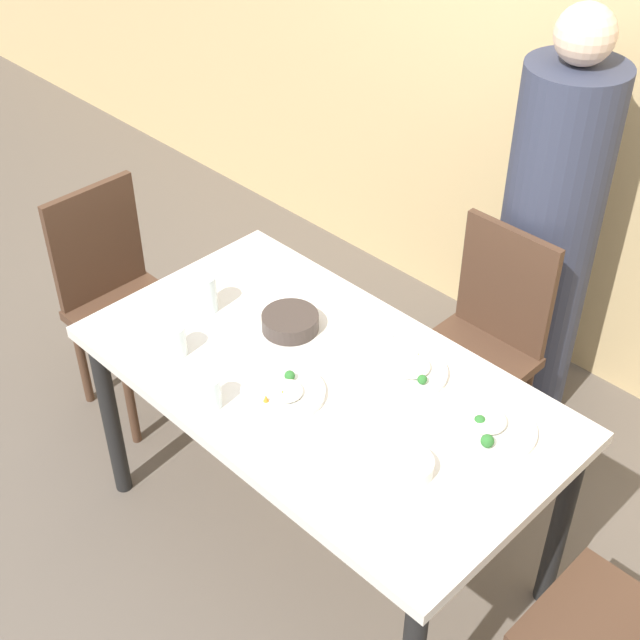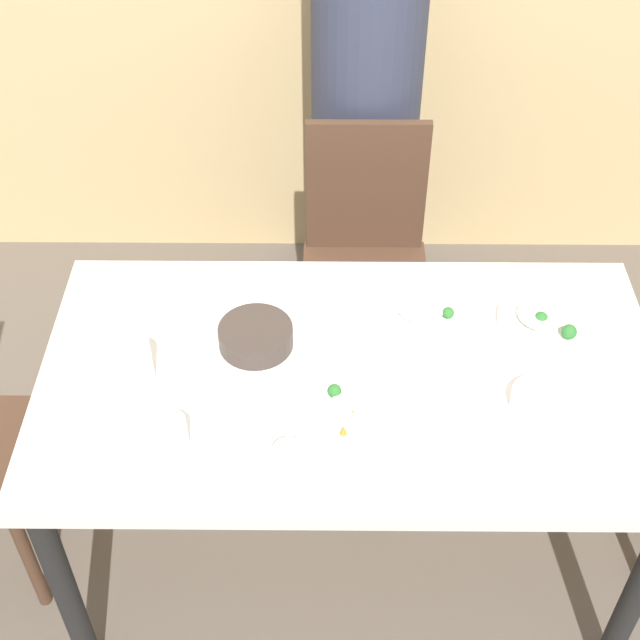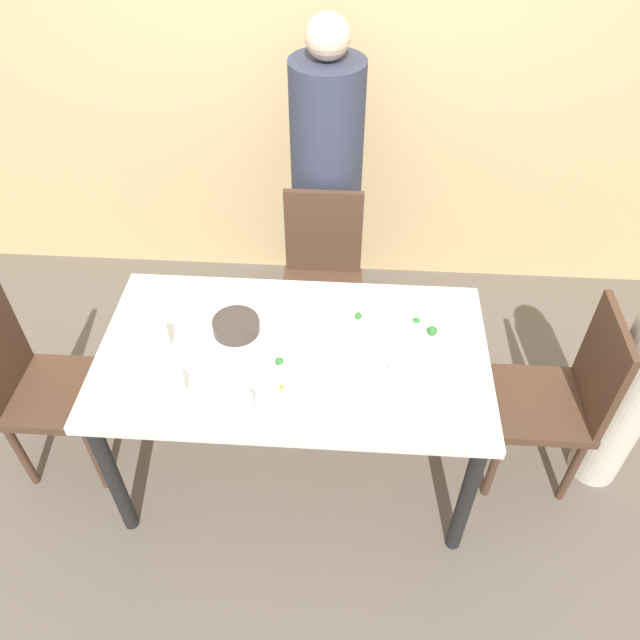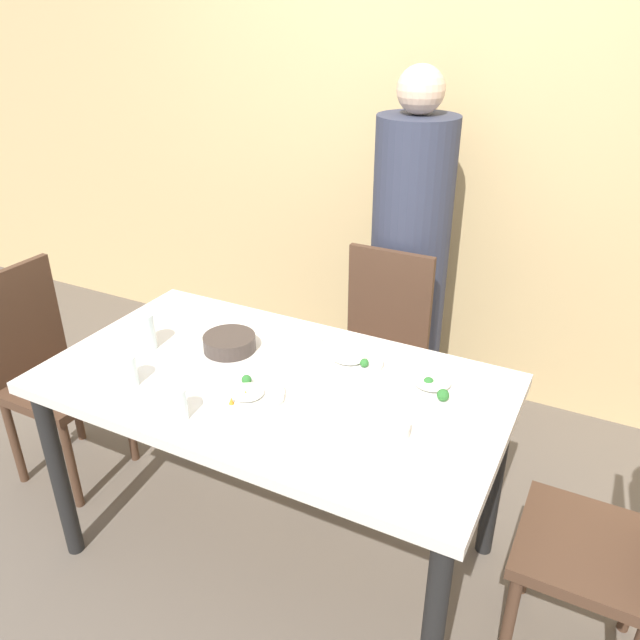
{
  "view_description": "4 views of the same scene",
  "coord_description": "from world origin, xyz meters",
  "px_view_note": "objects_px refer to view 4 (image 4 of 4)",
  "views": [
    {
      "loc": [
        1.41,
        -1.41,
        2.55
      ],
      "look_at": [
        0.01,
        -0.01,
        0.99
      ],
      "focal_mm": 50.0,
      "sensor_mm": 36.0,
      "label": 1
    },
    {
      "loc": [
        -0.06,
        -1.45,
        2.32
      ],
      "look_at": [
        -0.07,
        -0.01,
        0.95
      ],
      "focal_mm": 50.0,
      "sensor_mm": 36.0,
      "label": 2
    },
    {
      "loc": [
        0.21,
        -1.62,
        2.51
      ],
      "look_at": [
        0.11,
        -0.06,
        0.99
      ],
      "focal_mm": 35.0,
      "sensor_mm": 36.0,
      "label": 3
    },
    {
      "loc": [
        0.92,
        -1.45,
        1.85
      ],
      "look_at": [
        0.13,
        0.08,
        0.97
      ],
      "focal_mm": 35.0,
      "sensor_mm": 36.0,
      "label": 4
    }
  ],
  "objects_px": {
    "chair_child_spot": "(620,543)",
    "plate_rice_adult": "(347,360)",
    "bowl_curry": "(229,342)",
    "glass_water_tall": "(144,331)",
    "chair_adult_spot": "(377,351)",
    "person_adult": "(408,270)"
  },
  "relations": [
    {
      "from": "chair_adult_spot",
      "to": "person_adult",
      "type": "xyz_separation_m",
      "value": [
        -0.0,
        0.35,
        0.25
      ]
    },
    {
      "from": "chair_adult_spot",
      "to": "plate_rice_adult",
      "type": "xyz_separation_m",
      "value": [
        0.11,
        -0.56,
        0.28
      ]
    },
    {
      "from": "chair_child_spot",
      "to": "person_adult",
      "type": "distance_m",
      "value": 1.48
    },
    {
      "from": "chair_adult_spot",
      "to": "chair_child_spot",
      "type": "distance_m",
      "value": 1.23
    },
    {
      "from": "person_adult",
      "to": "glass_water_tall",
      "type": "height_order",
      "value": "person_adult"
    },
    {
      "from": "person_adult",
      "to": "bowl_curry",
      "type": "height_order",
      "value": "person_adult"
    },
    {
      "from": "chair_adult_spot",
      "to": "person_adult",
      "type": "distance_m",
      "value": 0.43
    },
    {
      "from": "person_adult",
      "to": "chair_adult_spot",
      "type": "bearing_deg",
      "value": -90.0
    },
    {
      "from": "person_adult",
      "to": "chair_child_spot",
      "type": "bearing_deg",
      "value": -45.38
    },
    {
      "from": "chair_adult_spot",
      "to": "glass_water_tall",
      "type": "relative_size",
      "value": 7.01
    },
    {
      "from": "bowl_curry",
      "to": "chair_adult_spot",
      "type": "bearing_deg",
      "value": 65.69
    },
    {
      "from": "bowl_curry",
      "to": "glass_water_tall",
      "type": "xyz_separation_m",
      "value": [
        -0.27,
        -0.13,
        0.04
      ]
    },
    {
      "from": "bowl_curry",
      "to": "chair_child_spot",
      "type": "bearing_deg",
      "value": -1.37
    },
    {
      "from": "plate_rice_adult",
      "to": "glass_water_tall",
      "type": "bearing_deg",
      "value": -161.64
    },
    {
      "from": "chair_child_spot",
      "to": "glass_water_tall",
      "type": "relative_size",
      "value": 7.01
    },
    {
      "from": "chair_adult_spot",
      "to": "bowl_curry",
      "type": "xyz_separation_m",
      "value": [
        -0.3,
        -0.66,
        0.29
      ]
    },
    {
      "from": "chair_child_spot",
      "to": "plate_rice_adult",
      "type": "bearing_deg",
      "value": -98.17
    },
    {
      "from": "chair_child_spot",
      "to": "person_adult",
      "type": "bearing_deg",
      "value": -135.38
    },
    {
      "from": "plate_rice_adult",
      "to": "glass_water_tall",
      "type": "relative_size",
      "value": 1.89
    },
    {
      "from": "chair_child_spot",
      "to": "bowl_curry",
      "type": "xyz_separation_m",
      "value": [
        -1.32,
        0.03,
        0.29
      ]
    },
    {
      "from": "bowl_curry",
      "to": "plate_rice_adult",
      "type": "bearing_deg",
      "value": 13.7
    },
    {
      "from": "chair_child_spot",
      "to": "bowl_curry",
      "type": "bearing_deg",
      "value": -91.37
    }
  ]
}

